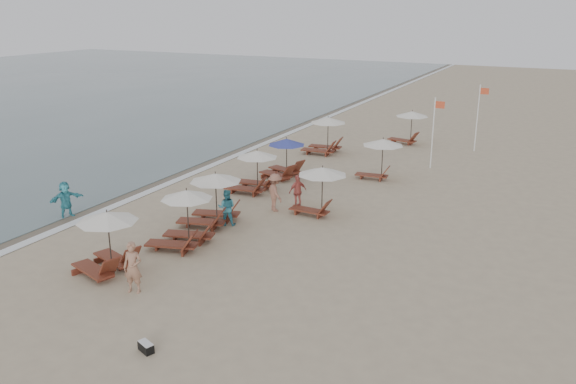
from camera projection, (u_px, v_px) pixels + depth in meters
The scene contains 20 objects.
ground at pixel (308, 270), 21.45m from camera, with size 160.00×160.00×0.00m, color tan.
wet_sand_band at pixel (187, 166), 35.30m from camera, with size 3.20×140.00×0.01m, color #6B5E4C.
foam_line at pixel (205, 168), 34.74m from camera, with size 0.50×140.00×0.02m, color white.
lounger_station_0 at pixel (105, 243), 21.02m from camera, with size 2.56×2.37×2.30m.
lounger_station_1 at pixel (182, 221), 23.26m from camera, with size 2.57×2.44×2.37m.
lounger_station_2 at pixel (211, 200), 25.65m from camera, with size 2.70×2.53×2.32m.
lounger_station_3 at pixel (253, 173), 30.23m from camera, with size 2.62×2.17×2.16m.
lounger_station_4 at pixel (282, 159), 32.74m from camera, with size 2.55×2.45×2.19m.
lounger_station_5 at pixel (324, 136), 38.03m from camera, with size 2.74×2.30×2.34m.
inland_station_0 at pixel (318, 184), 26.66m from camera, with size 2.57×2.24×2.22m.
inland_station_1 at pixel (379, 153), 32.22m from camera, with size 2.55×2.24×2.22m.
inland_station_2 at pixel (408, 124), 40.55m from camera, with size 2.70×2.24×2.22m.
beachgoer_near at pixel (133, 267), 19.57m from camera, with size 0.64×0.42×1.77m, color #9F6F56.
beachgoer_mid_a at pixel (227, 207), 25.62m from camera, with size 0.77×0.60×1.59m, color teal.
beachgoer_mid_b at pixel (275, 192), 27.37m from camera, with size 1.15×0.66×1.78m, color #8D5B48.
beachgoer_far_a at pixel (298, 191), 27.91m from camera, with size 0.91×0.38×1.56m, color #BF554C.
waterline_walker at pixel (66, 199), 26.60m from camera, with size 1.53×0.49×1.65m, color teal.
duffel_bag at pixel (146, 347), 16.38m from camera, with size 0.56×0.42×0.28m.
flag_pole_near at pixel (434, 129), 34.13m from camera, with size 0.59×0.08×4.13m.
flag_pole_far at pixel (478, 115), 38.10m from camera, with size 0.60×0.08×4.32m.
Camera 1 is at (8.11, -17.85, 9.16)m, focal length 37.09 mm.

